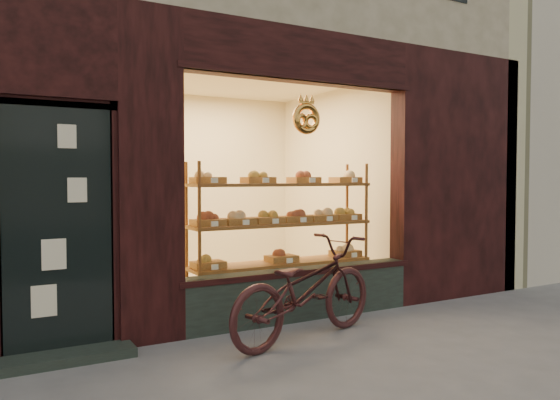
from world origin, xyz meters
TOP-DOWN VIEW (x-y plane):
  - ground at (0.00, 0.00)m, footprint 90.00×90.00m
  - neighbor_right at (9.60, 5.50)m, footprint 12.00×7.00m
  - display_shelf at (0.45, 2.55)m, footprint 2.20×0.45m
  - bicycle at (0.08, 1.45)m, footprint 1.93×1.09m

SIDE VIEW (x-z plane):
  - ground at x=0.00m, z-range 0.00..0.00m
  - bicycle at x=0.08m, z-range 0.00..0.96m
  - display_shelf at x=0.45m, z-range 0.03..1.73m
  - neighbor_right at x=9.60m, z-range 0.00..9.00m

